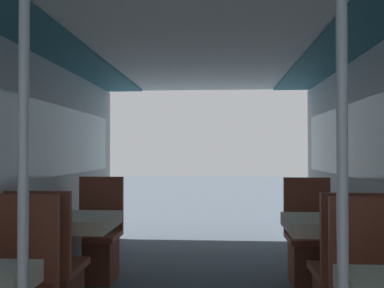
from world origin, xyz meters
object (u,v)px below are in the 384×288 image
(chair_left_near_1, at_px, (48,288))
(support_pole_right_0, at_px, (342,203))
(support_pole_left_0, at_px, (23,201))
(chair_left_far_1, at_px, (96,249))
(dining_table_left_1, at_px, (76,227))
(dining_table_right_1, at_px, (326,229))
(chair_right_far_1, at_px, (311,253))

(chair_left_near_1, height_order, support_pole_right_0, support_pole_right_0)
(chair_left_near_1, bearing_deg, support_pole_right_0, -34.34)
(support_pole_left_0, xyz_separation_m, chair_left_near_1, (-0.37, 1.18, -0.76))
(chair_left_near_1, bearing_deg, chair_left_far_1, 90.00)
(support_pole_left_0, height_order, dining_table_left_1, support_pole_left_0)
(dining_table_left_1, relative_size, dining_table_right_1, 1.00)
(chair_left_near_1, height_order, chair_left_far_1, same)
(dining_table_left_1, distance_m, dining_table_right_1, 2.10)
(dining_table_left_1, height_order, chair_left_far_1, chair_left_far_1)
(support_pole_left_0, height_order, support_pole_right_0, same)
(support_pole_left_0, height_order, dining_table_right_1, support_pole_left_0)
(dining_table_left_1, relative_size, chair_left_near_1, 0.72)
(support_pole_left_0, relative_size, chair_left_far_1, 2.11)
(support_pole_left_0, xyz_separation_m, support_pole_right_0, (1.36, 0.00, 0.00))
(dining_table_left_1, height_order, support_pole_right_0, support_pole_right_0)
(chair_right_far_1, bearing_deg, chair_left_far_1, 0.00)
(support_pole_left_0, bearing_deg, chair_left_near_1, 107.40)
(dining_table_left_1, height_order, dining_table_right_1, same)
(dining_table_left_1, xyz_separation_m, chair_left_far_1, (0.00, 0.59, -0.33))
(support_pole_right_0, relative_size, chair_right_far_1, 2.11)
(dining_table_left_1, xyz_separation_m, chair_left_near_1, (0.00, -0.59, -0.33))
(dining_table_left_1, bearing_deg, chair_left_far_1, 90.00)
(dining_table_left_1, distance_m, chair_left_near_1, 0.68)
(dining_table_right_1, bearing_deg, chair_left_near_1, -164.15)
(dining_table_right_1, bearing_deg, support_pole_right_0, -101.76)
(support_pole_left_0, distance_m, chair_right_far_1, 3.03)
(support_pole_right_0, distance_m, chair_right_far_1, 2.52)
(support_pole_left_0, distance_m, chair_left_near_1, 1.45)
(chair_left_far_1, distance_m, support_pole_right_0, 3.03)
(dining_table_left_1, xyz_separation_m, chair_right_far_1, (2.10, 0.59, -0.33))
(dining_table_left_1, relative_size, support_pole_right_0, 0.34)
(chair_left_far_1, height_order, chair_right_far_1, same)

